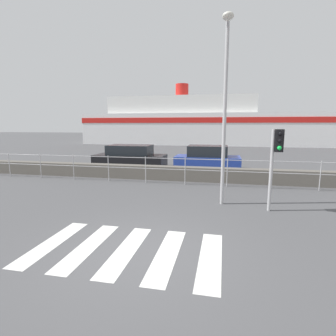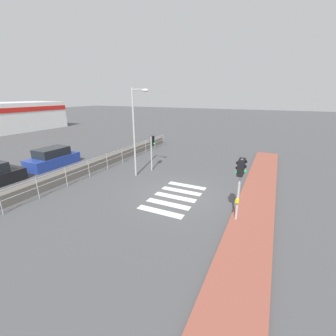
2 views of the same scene
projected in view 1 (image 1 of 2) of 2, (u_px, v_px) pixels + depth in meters
name	position (u px, v px, depth m)	size (l,w,h in m)	color
ground_plane	(141.00, 252.00, 5.61)	(160.00, 160.00, 0.00)	#4C4C4F
crosswalk	(126.00, 250.00, 5.67)	(4.05, 2.40, 0.01)	silver
seawall	(188.00, 174.00, 12.71)	(24.77, 0.55, 0.68)	#605B54
harbor_fence	(185.00, 167.00, 11.78)	(22.34, 0.04, 1.24)	#B2B2B5
traffic_light_far	(276.00, 152.00, 7.95)	(0.34, 0.32, 2.55)	#B2B2B5
streetlamp	(225.00, 94.00, 8.19)	(0.32, 1.23, 5.83)	#B2B2B5
ferry_boat	(206.00, 124.00, 36.88)	(35.59, 7.65, 8.34)	white
parked_car_black	(130.00, 157.00, 17.01)	(4.59, 1.85, 1.40)	black
parked_car_blue	(207.00, 159.00, 15.99)	(3.92, 1.75, 1.44)	#233D9E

